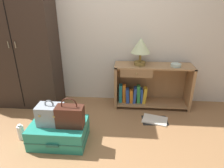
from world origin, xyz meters
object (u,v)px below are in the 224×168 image
(wardrobe, at_px, (20,41))
(bottle, at_px, (21,132))
(handbag, at_px, (70,116))
(suitcase_large, at_px, (59,132))
(table_lamp, at_px, (141,47))
(train_case, at_px, (51,114))
(bowl, at_px, (176,65))
(open_book_on_floor, at_px, (155,120))
(bookshelf, at_px, (148,86))

(wardrobe, distance_m, bottle, 1.34)
(handbag, bearing_deg, suitcase_large, 169.51)
(wardrobe, xyz_separation_m, suitcase_large, (0.79, -0.93, -0.89))
(table_lamp, distance_m, train_case, 1.54)
(bowl, xyz_separation_m, train_case, (-1.58, -0.93, -0.33))
(table_lamp, relative_size, bowl, 2.67)
(open_book_on_floor, bearing_deg, bottle, -163.01)
(table_lamp, bearing_deg, bookshelf, 8.03)
(bowl, height_order, handbag, bowl)
(bookshelf, xyz_separation_m, bowl, (0.37, -0.06, 0.37))
(wardrobe, relative_size, handbag, 5.63)
(suitcase_large, bearing_deg, table_lamp, 44.43)
(wardrobe, xyz_separation_m, bookshelf, (1.92, 0.06, -0.69))
(wardrobe, relative_size, bowl, 13.57)
(train_case, bearing_deg, wardrobe, 127.73)
(bookshelf, distance_m, open_book_on_floor, 0.57)
(bookshelf, distance_m, handbag, 1.40)
(wardrobe, relative_size, suitcase_large, 3.09)
(suitcase_large, relative_size, bottle, 3.21)
(bookshelf, relative_size, suitcase_large, 1.77)
(handbag, bearing_deg, bowl, 35.57)
(bookshelf, relative_size, table_lamp, 2.90)
(wardrobe, xyz_separation_m, table_lamp, (1.77, 0.04, -0.06))
(bottle, bearing_deg, bowl, 24.66)
(table_lamp, relative_size, bottle, 1.96)
(train_case, bearing_deg, bookshelf, 39.17)
(handbag, bearing_deg, bookshelf, 46.34)
(table_lamp, xyz_separation_m, handbag, (-0.82, -0.99, -0.57))
(bowl, xyz_separation_m, suitcase_large, (-1.50, -0.93, -0.58))
(suitcase_large, bearing_deg, train_case, 179.41)
(bookshelf, xyz_separation_m, handbag, (-0.97, -1.02, 0.05))
(bookshelf, xyz_separation_m, bottle, (-1.62, -0.97, -0.24))
(bookshelf, xyz_separation_m, table_lamp, (-0.15, -0.02, 0.62))
(bookshelf, height_order, bottle, bookshelf)
(table_lamp, relative_size, handbag, 1.11)
(wardrobe, bearing_deg, train_case, -52.27)
(bookshelf, height_order, handbag, bookshelf)
(handbag, bearing_deg, train_case, 172.52)
(bottle, bearing_deg, wardrobe, 108.17)
(bowl, height_order, bottle, bowl)
(train_case, bearing_deg, bowl, 30.41)
(bookshelf, height_order, bowl, bowl)
(bookshelf, xyz_separation_m, open_book_on_floor, (0.08, -0.45, -0.33))
(bowl, xyz_separation_m, open_book_on_floor, (-0.29, -0.40, -0.70))
(bookshelf, bearing_deg, bottle, -149.06)
(bookshelf, bearing_deg, train_case, -140.83)
(open_book_on_floor, bearing_deg, bookshelf, 99.87)
(wardrobe, distance_m, bookshelf, 2.04)
(bowl, distance_m, train_case, 1.86)
(open_book_on_floor, bearing_deg, train_case, -157.58)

